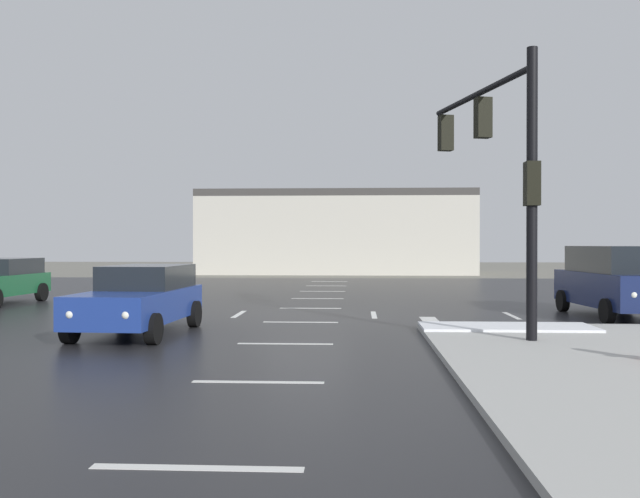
{
  "coord_description": "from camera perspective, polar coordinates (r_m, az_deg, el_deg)",
  "views": [
    {
      "loc": [
        1.48,
        -20.33,
        2.11
      ],
      "look_at": [
        -0.1,
        9.76,
        1.89
      ],
      "focal_mm": 38.77,
      "sensor_mm": 36.0,
      "label": 1
    }
  ],
  "objects": [
    {
      "name": "lane_markings",
      "position": [
        19.07,
        2.17,
        -5.86
      ],
      "size": [
        36.15,
        36.15,
        0.01
      ],
      "color": "silver",
      "rests_on": "road_asphalt"
    },
    {
      "name": "traffic_signal_mast",
      "position": [
        16.12,
        14.64,
        7.62
      ],
      "size": [
        1.52,
        5.15,
        5.98
      ],
      "rotation": [
        0.0,
        0.0,
        1.83
      ],
      "color": "black",
      "rests_on": "sidewalk_corner"
    },
    {
      "name": "sedan_blue",
      "position": [
        16.64,
        -14.59,
        -3.92
      ],
      "size": [
        2.18,
        4.6,
        1.58
      ],
      "rotation": [
        0.0,
        0.0,
        -1.61
      ],
      "color": "navy",
      "rests_on": "road_asphalt"
    },
    {
      "name": "road_asphalt",
      "position": [
        20.5,
        -1.16,
        -5.46
      ],
      "size": [
        44.0,
        44.0,
        0.02
      ],
      "primitive_type": "cube",
      "color": "#232326",
      "rests_on": "ground_plane"
    },
    {
      "name": "ground_plane",
      "position": [
        20.5,
        -1.16,
        -5.49
      ],
      "size": [
        120.0,
        120.0,
        0.0
      ],
      "primitive_type": "plane",
      "color": "slate"
    },
    {
      "name": "snow_strip_curbside",
      "position": [
        16.82,
        15.15,
        -6.22
      ],
      "size": [
        4.0,
        1.6,
        0.06
      ],
      "primitive_type": "cube",
      "color": "white",
      "rests_on": "sidewalk_corner"
    },
    {
      "name": "suv_navy",
      "position": [
        21.51,
        23.32,
        -2.33
      ],
      "size": [
        2.4,
        4.93,
        2.03
      ],
      "rotation": [
        0.0,
        0.0,
        -1.51
      ],
      "color": "#141E47",
      "rests_on": "road_asphalt"
    },
    {
      "name": "strip_building_background",
      "position": [
        50.29,
        1.37,
        1.35
      ],
      "size": [
        19.25,
        8.0,
        5.86
      ],
      "color": "beige",
      "rests_on": "ground_plane"
    }
  ]
}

